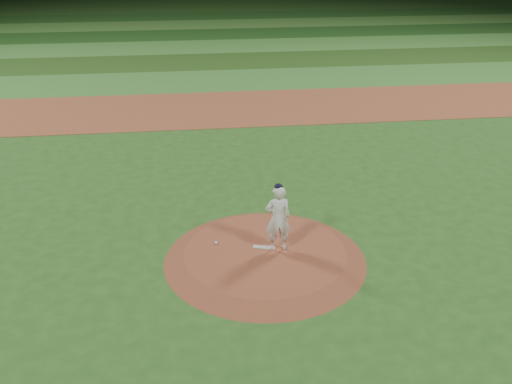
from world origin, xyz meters
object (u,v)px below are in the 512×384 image
Objects in this scene: pitchers_mound at (265,256)px; rosin_bag at (216,243)px; pitching_rubber at (264,247)px; pitcher_on_mound at (278,218)px.

rosin_bag is at bearing 155.59° from pitchers_mound.
pitcher_on_mound reaches higher than pitching_rubber.
rosin_bag is at bearing -179.95° from pitching_rubber.
pitcher_on_mound is at bearing -16.46° from rosin_bag.
pitcher_on_mound is (0.36, -0.10, 0.95)m from pitching_rubber.
rosin_bag is (-1.30, 0.39, 0.01)m from pitching_rubber.
pitchers_mound is 1.15m from pitcher_on_mound.
pitchers_mound is 53.69× the size of rosin_bag.
pitchers_mound is at bearing -72.69° from pitching_rubber.
pitcher_on_mound is (0.36, 0.10, 1.09)m from pitchers_mound.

